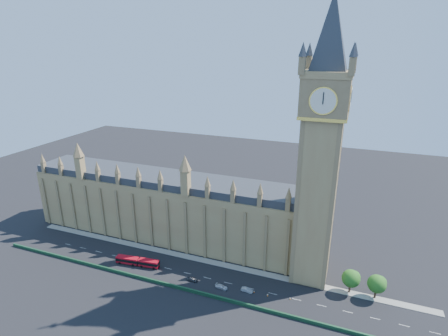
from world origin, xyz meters
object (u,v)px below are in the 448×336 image
(red_bus, at_px, (137,262))
(car_grey, at_px, (192,279))
(car_white, at_px, (221,287))
(car_silver, at_px, (247,290))

(red_bus, height_order, car_grey, red_bus)
(red_bus, distance_m, car_white, 34.74)
(red_bus, relative_size, car_white, 3.96)
(car_white, bearing_deg, car_silver, -74.16)
(red_bus, height_order, car_white, red_bus)
(red_bus, bearing_deg, car_white, -9.06)
(red_bus, bearing_deg, car_grey, -9.78)
(car_grey, height_order, car_silver, car_silver)
(red_bus, relative_size, car_silver, 4.24)
(car_grey, relative_size, car_silver, 0.93)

